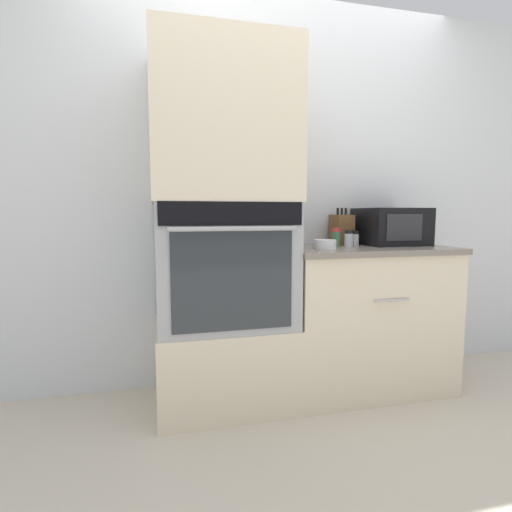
{
  "coord_description": "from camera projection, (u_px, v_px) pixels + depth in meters",
  "views": [
    {
      "loc": [
        -0.76,
        -1.95,
        1.11
      ],
      "look_at": [
        -0.22,
        0.21,
        0.88
      ],
      "focal_mm": 28.0,
      "sensor_mm": 36.0,
      "label": 1
    }
  ],
  "objects": [
    {
      "name": "microwave",
      "position": [
        391.0,
        226.0,
        2.63
      ],
      "size": [
        0.4,
        0.38,
        0.24
      ],
      "color": "black",
      "rests_on": "counter_unit"
    },
    {
      "name": "oven_cabinet_upper",
      "position": [
        222.0,
        126.0,
        2.21
      ],
      "size": [
        0.78,
        0.6,
        0.85
      ],
      "color": "beige",
      "rests_on": "wall_oven"
    },
    {
      "name": "wall_back",
      "position": [
        272.0,
        193.0,
        2.66
      ],
      "size": [
        8.0,
        0.05,
        2.5
      ],
      "color": "silver",
      "rests_on": "ground_plane"
    },
    {
      "name": "condiment_jar_far",
      "position": [
        349.0,
        238.0,
        2.49
      ],
      "size": [
        0.06,
        0.06,
        0.1
      ],
      "color": "silver",
      "rests_on": "counter_unit"
    },
    {
      "name": "ground_plane",
      "position": [
        304.0,
        418.0,
        2.18
      ],
      "size": [
        12.0,
        12.0,
        0.0
      ],
      "primitive_type": "plane",
      "color": "beige"
    },
    {
      "name": "counter_unit",
      "position": [
        363.0,
        317.0,
        2.55
      ],
      "size": [
        1.04,
        0.63,
        0.91
      ],
      "color": "beige",
      "rests_on": "ground_plane"
    },
    {
      "name": "oven_cabinet_base",
      "position": [
        224.0,
        362.0,
        2.35
      ],
      "size": [
        0.78,
        0.6,
        0.48
      ],
      "color": "beige",
      "rests_on": "ground_plane"
    },
    {
      "name": "condiment_jar_mid",
      "position": [
        336.0,
        237.0,
        2.51
      ],
      "size": [
        0.06,
        0.06,
        0.12
      ],
      "color": "#427047",
      "rests_on": "counter_unit"
    },
    {
      "name": "knife_block",
      "position": [
        341.0,
        229.0,
        2.66
      ],
      "size": [
        0.12,
        0.16,
        0.24
      ],
      "color": "brown",
      "rests_on": "counter_unit"
    },
    {
      "name": "bowl",
      "position": [
        325.0,
        244.0,
        2.31
      ],
      "size": [
        0.13,
        0.13,
        0.05
      ],
      "color": "white",
      "rests_on": "counter_unit"
    },
    {
      "name": "condiment_jar_near",
      "position": [
        355.0,
        238.0,
        2.56
      ],
      "size": [
        0.04,
        0.04,
        0.09
      ],
      "color": "silver",
      "rests_on": "counter_unit"
    },
    {
      "name": "wall_oven",
      "position": [
        223.0,
        264.0,
        2.29
      ],
      "size": [
        0.75,
        0.64,
        0.69
      ],
      "color": "#9EA0A5",
      "rests_on": "oven_cabinet_base"
    }
  ]
}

